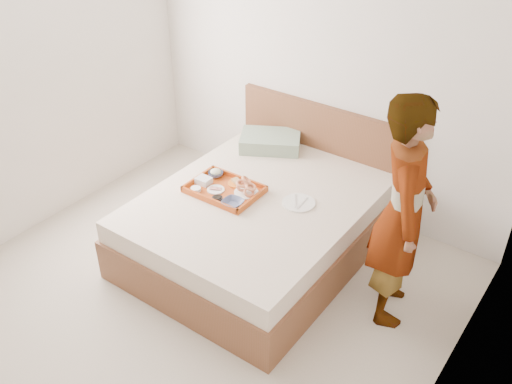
{
  "coord_description": "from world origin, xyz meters",
  "views": [
    {
      "loc": [
        2.21,
        -2.02,
        3.0
      ],
      "look_at": [
        0.1,
        0.9,
        0.65
      ],
      "focal_mm": 39.9,
      "sensor_mm": 36.0,
      "label": 1
    }
  ],
  "objects_px": {
    "tray": "(224,189)",
    "person": "(403,213)",
    "bed": "(258,224)",
    "dinner_plate": "(299,203)"
  },
  "relations": [
    {
      "from": "bed",
      "to": "tray",
      "type": "bearing_deg",
      "value": -160.18
    },
    {
      "from": "bed",
      "to": "dinner_plate",
      "type": "height_order",
      "value": "dinner_plate"
    },
    {
      "from": "tray",
      "to": "person",
      "type": "height_order",
      "value": "person"
    },
    {
      "from": "tray",
      "to": "dinner_plate",
      "type": "relative_size",
      "value": 2.2
    },
    {
      "from": "bed",
      "to": "tray",
      "type": "xyz_separation_m",
      "value": [
        -0.26,
        -0.09,
        0.29
      ]
    },
    {
      "from": "tray",
      "to": "person",
      "type": "relative_size",
      "value": 0.33
    },
    {
      "from": "tray",
      "to": "dinner_plate",
      "type": "distance_m",
      "value": 0.6
    },
    {
      "from": "tray",
      "to": "person",
      "type": "bearing_deg",
      "value": 3.99
    },
    {
      "from": "tray",
      "to": "dinner_plate",
      "type": "bearing_deg",
      "value": 19.09
    },
    {
      "from": "bed",
      "to": "person",
      "type": "distance_m",
      "value": 1.29
    }
  ]
}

